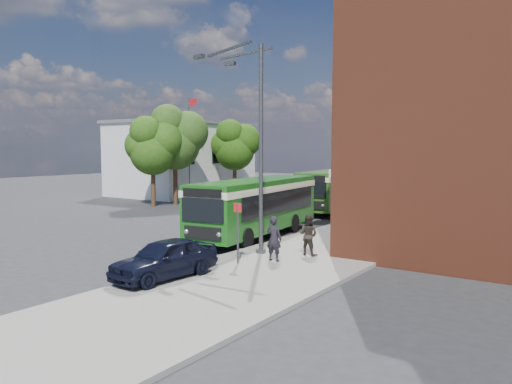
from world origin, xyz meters
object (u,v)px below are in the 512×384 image
Objects in this scene: parked_car at (165,258)px; bus_rear at (336,186)px; street_lamp at (254,145)px; bus_front at (256,202)px.

bus_rear is at bearing 104.93° from parked_car.
bus_rear reaches higher than parked_car.
street_lamp is 5.44m from bus_front.
bus_front is (-2.51, 3.82, -2.96)m from street_lamp.
street_lamp reaches higher than bus_rear.
street_lamp is at bearing 94.51° from parked_car.
street_lamp is 2.23× the size of parked_car.
parked_car is at bearing -74.96° from bus_front.
bus_rear is (-3.86, 16.26, -2.96)m from street_lamp.
street_lamp is 16.97m from bus_rear.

